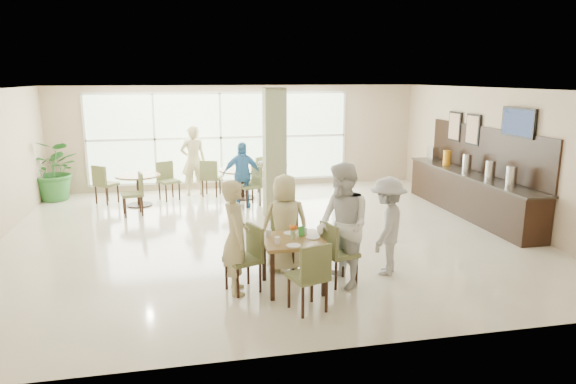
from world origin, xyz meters
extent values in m
plane|color=beige|center=(0.00, 0.00, 0.00)|extent=(10.00, 10.00, 0.00)
plane|color=white|center=(0.00, 0.00, 2.80)|extent=(10.00, 10.00, 0.00)
plane|color=#C2AA8B|center=(0.00, 4.50, 1.40)|extent=(10.00, 0.00, 10.00)
plane|color=#C2AA8B|center=(0.00, -4.50, 1.40)|extent=(10.00, 0.00, 10.00)
plane|color=#C2AA8B|center=(5.00, 0.00, 1.40)|extent=(0.00, 9.00, 9.00)
plane|color=silver|center=(-0.50, 4.47, 1.40)|extent=(7.00, 0.00, 7.00)
cube|color=#767B56|center=(0.40, 1.20, 1.40)|extent=(0.45, 0.45, 2.80)
cube|color=brown|center=(-0.04, -2.69, 0.72)|extent=(0.87, 0.87, 0.05)
cube|color=black|center=(-0.40, -3.06, 0.35)|extent=(0.06, 0.06, 0.70)
cube|color=black|center=(0.33, -3.06, 0.35)|extent=(0.06, 0.06, 0.70)
cube|color=black|center=(-0.40, -2.32, 0.35)|extent=(0.06, 0.06, 0.70)
cube|color=black|center=(0.33, -2.32, 0.35)|extent=(0.06, 0.06, 0.70)
cylinder|color=brown|center=(-2.60, 2.87, 0.73)|extent=(1.04, 1.04, 0.04)
cylinder|color=black|center=(-2.60, 2.87, 0.35)|extent=(0.10, 0.10, 0.71)
cylinder|color=black|center=(-2.60, 2.87, 0.01)|extent=(0.60, 0.60, 0.03)
cylinder|color=brown|center=(-0.08, 3.12, 0.73)|extent=(1.17, 1.17, 0.04)
cylinder|color=black|center=(-0.08, 3.12, 0.35)|extent=(0.10, 0.10, 0.71)
cylinder|color=black|center=(-0.08, 3.12, 0.01)|extent=(0.60, 0.60, 0.03)
cylinder|color=white|center=(-0.30, -2.87, 0.80)|extent=(0.08, 0.08, 0.10)
cylinder|color=white|center=(0.18, -2.50, 0.80)|extent=(0.08, 0.08, 0.10)
cylinder|color=white|center=(-0.36, -2.50, 0.80)|extent=(0.08, 0.08, 0.10)
cylinder|color=white|center=(-0.10, -3.01, 0.76)|extent=(0.20, 0.20, 0.01)
cylinder|color=white|center=(-0.02, -2.44, 0.76)|extent=(0.20, 0.20, 0.01)
cylinder|color=white|center=(0.25, -2.70, 0.76)|extent=(0.20, 0.20, 0.01)
cylinder|color=#99B27F|center=(-0.04, -2.69, 0.81)|extent=(0.07, 0.07, 0.12)
sphere|color=orange|center=(-0.01, -2.69, 0.92)|extent=(0.07, 0.07, 0.07)
sphere|color=orange|center=(-0.05, -2.67, 0.92)|extent=(0.07, 0.07, 0.07)
sphere|color=orange|center=(-0.05, -2.72, 0.92)|extent=(0.07, 0.07, 0.07)
cube|color=green|center=(0.11, -2.59, 0.82)|extent=(0.10, 0.06, 0.15)
cube|color=black|center=(4.68, 0.50, 0.45)|extent=(0.60, 4.60, 0.90)
cube|color=black|center=(4.68, 0.50, 0.92)|extent=(0.64, 4.70, 0.04)
cube|color=black|center=(4.97, 0.50, 1.45)|extent=(0.04, 4.60, 1.00)
cylinder|color=silver|center=(4.68, -0.90, 1.14)|extent=(0.20, 0.20, 0.40)
cylinder|color=silver|center=(4.68, -0.20, 1.14)|extent=(0.20, 0.20, 0.40)
cylinder|color=silver|center=(4.68, 0.70, 1.14)|extent=(0.20, 0.20, 0.40)
cylinder|color=orange|center=(4.68, 1.60, 1.12)|extent=(0.18, 0.18, 0.36)
cube|color=silver|center=(4.68, 2.30, 1.12)|extent=(0.18, 0.30, 0.36)
cube|color=black|center=(4.94, -0.60, 2.15)|extent=(0.06, 1.00, 0.58)
cube|color=#7F99CC|center=(4.92, -0.60, 2.15)|extent=(0.01, 0.92, 0.50)
cube|color=black|center=(4.95, 1.00, 1.85)|extent=(0.04, 0.55, 0.70)
cube|color=#965C36|center=(4.92, 1.00, 1.85)|extent=(0.01, 0.47, 0.62)
cube|color=black|center=(4.95, 1.80, 1.85)|extent=(0.04, 0.55, 0.70)
cube|color=#965C36|center=(4.92, 1.80, 1.85)|extent=(0.01, 0.47, 0.62)
imported|color=#2B6C2B|center=(-4.65, 3.85, 0.76)|extent=(1.68, 1.68, 1.52)
imported|color=#C4B883|center=(-0.86, -2.66, 0.82)|extent=(0.41, 0.61, 1.64)
imported|color=#C4B883|center=(-0.01, -1.95, 0.78)|extent=(0.79, 0.47, 1.55)
imported|color=white|center=(0.69, -2.73, 0.92)|extent=(0.84, 1.00, 1.83)
imported|color=#B0B0B3|center=(1.52, -2.41, 0.77)|extent=(1.03, 1.14, 1.54)
imported|color=#3E80BA|center=(-0.20, 2.25, 0.77)|extent=(0.92, 0.54, 1.54)
imported|color=white|center=(0.77, 3.00, 0.76)|extent=(0.98, 1.53, 1.52)
imported|color=#C4B883|center=(-1.28, 3.74, 0.91)|extent=(0.72, 0.52, 1.82)
camera|label=1|loc=(-1.53, -9.57, 3.03)|focal=32.00mm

